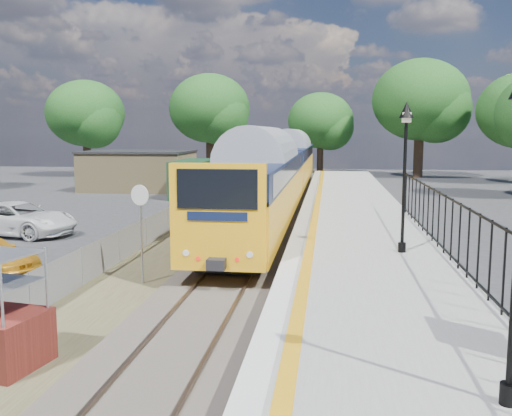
% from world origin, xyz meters
% --- Properties ---
extents(ground, '(120.00, 120.00, 0.00)m').
position_xyz_m(ground, '(0.00, 0.00, 0.00)').
color(ground, '#2D2D30').
rests_on(ground, ground).
extents(track_bed, '(5.90, 80.00, 0.29)m').
position_xyz_m(track_bed, '(-0.47, 9.67, 0.09)').
color(track_bed, '#473F38').
rests_on(track_bed, ground).
extents(platform, '(5.00, 70.00, 0.90)m').
position_xyz_m(platform, '(4.20, 8.00, 0.45)').
color(platform, gray).
rests_on(platform, ground).
extents(platform_edge, '(0.90, 70.00, 0.01)m').
position_xyz_m(platform_edge, '(2.14, 8.00, 0.90)').
color(platform_edge, silver).
rests_on(platform_edge, platform).
extents(victorian_lamp_north, '(0.44, 0.44, 4.60)m').
position_xyz_m(victorian_lamp_north, '(5.30, 6.00, 4.30)').
color(victorian_lamp_north, black).
rests_on(victorian_lamp_north, platform).
extents(palisade_fence, '(0.12, 26.00, 2.00)m').
position_xyz_m(palisade_fence, '(6.55, 2.24, 1.84)').
color(palisade_fence, black).
rests_on(palisade_fence, platform).
extents(wire_fence, '(0.06, 52.00, 1.20)m').
position_xyz_m(wire_fence, '(-4.20, 12.00, 0.60)').
color(wire_fence, '#999EA3').
rests_on(wire_fence, ground).
extents(outbuilding, '(10.80, 10.10, 3.12)m').
position_xyz_m(outbuilding, '(-10.91, 31.21, 1.52)').
color(outbuilding, '#A18B5B').
rests_on(outbuilding, ground).
extents(tree_line, '(56.80, 43.80, 11.88)m').
position_xyz_m(tree_line, '(1.40, 42.00, 6.61)').
color(tree_line, '#332319').
rests_on(tree_line, ground).
extents(train, '(2.82, 40.83, 3.51)m').
position_xyz_m(train, '(0.00, 23.98, 2.34)').
color(train, '#F1A615').
rests_on(train, ground).
extents(brick_plinth, '(1.68, 1.68, 2.34)m').
position_xyz_m(brick_plinth, '(-3.20, -1.86, 1.12)').
color(brick_plinth, maroon).
rests_on(brick_plinth, ground).
extents(speed_sign, '(0.59, 0.22, 3.05)m').
position_xyz_m(speed_sign, '(-2.50, 4.41, 2.10)').
color(speed_sign, '#999EA3').
rests_on(speed_sign, ground).
extents(car_white, '(5.72, 3.40, 1.49)m').
position_xyz_m(car_white, '(-10.71, 11.82, 0.75)').
color(car_white, white).
rests_on(car_white, ground).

